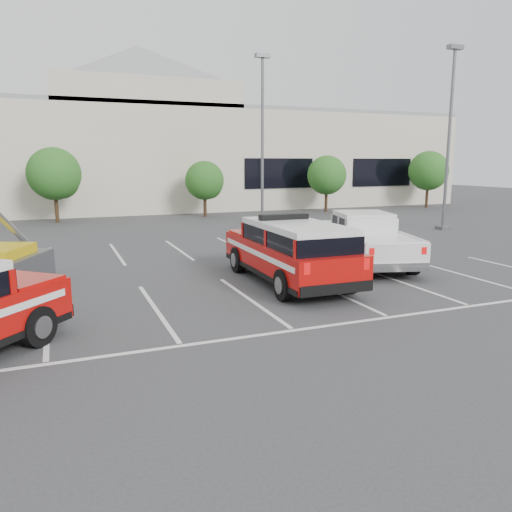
{
  "coord_description": "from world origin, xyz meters",
  "views": [
    {
      "loc": [
        -4.99,
        -12.91,
        3.9
      ],
      "look_at": [
        0.62,
        1.11,
        1.05
      ],
      "focal_mm": 35.0,
      "sensor_mm": 36.0,
      "label": 1
    }
  ],
  "objects": [
    {
      "name": "light_pole_right",
      "position": [
        16.0,
        10.0,
        5.19
      ],
      "size": [
        0.9,
        0.6,
        10.24
      ],
      "color": "#59595E",
      "rests_on": "ground"
    },
    {
      "name": "light_pole_mid",
      "position": [
        7.0,
        16.0,
        5.19
      ],
      "size": [
        0.9,
        0.6,
        10.24
      ],
      "color": "#59595E",
      "rests_on": "ground"
    },
    {
      "name": "white_pickup",
      "position": [
        6.11,
        3.27,
        0.78
      ],
      "size": [
        3.88,
        6.73,
        1.95
      ],
      "rotation": [
        0.0,
        0.0,
        -0.28
      ],
      "color": "silver",
      "rests_on": "ground"
    },
    {
      "name": "tree_far_right",
      "position": [
        25.09,
        22.05,
        3.04
      ],
      "size": [
        3.37,
        3.37,
        4.85
      ],
      "color": "#3F2B19",
      "rests_on": "ground"
    },
    {
      "name": "convention_building",
      "position": [
        0.18,
        31.86,
        4.72
      ],
      "size": [
        60.0,
        16.99,
        13.2
      ],
      "color": "beige",
      "rests_on": "ground"
    },
    {
      "name": "tree_right",
      "position": [
        15.09,
        22.05,
        2.77
      ],
      "size": [
        3.07,
        3.07,
        4.42
      ],
      "color": "#3F2B19",
      "rests_on": "ground"
    },
    {
      "name": "tree_mid_left",
      "position": [
        -4.91,
        22.05,
        3.04
      ],
      "size": [
        3.37,
        3.37,
        4.85
      ],
      "color": "#3F2B19",
      "rests_on": "ground"
    },
    {
      "name": "ground",
      "position": [
        0.0,
        0.0,
        0.0
      ],
      "size": [
        120.0,
        120.0,
        0.0
      ],
      "primitive_type": "plane",
      "color": "#343437",
      "rests_on": "ground"
    },
    {
      "name": "stall_markings",
      "position": [
        0.0,
        4.5,
        0.01
      ],
      "size": [
        23.0,
        15.0,
        0.01
      ],
      "primitive_type": "cube",
      "color": "silver",
      "rests_on": "ground"
    },
    {
      "name": "tree_mid_right",
      "position": [
        5.09,
        22.05,
        2.5
      ],
      "size": [
        2.77,
        2.77,
        3.99
      ],
      "color": "#3F2B19",
      "rests_on": "ground"
    },
    {
      "name": "fire_chief_suv",
      "position": [
        1.96,
        1.47,
        0.9
      ],
      "size": [
        2.37,
        6.31,
        2.21
      ],
      "rotation": [
        0.0,
        0.0,
        -0.01
      ],
      "color": "#A50A07",
      "rests_on": "ground"
    }
  ]
}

